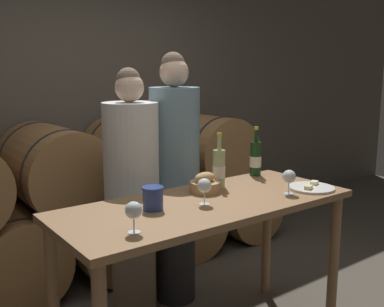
% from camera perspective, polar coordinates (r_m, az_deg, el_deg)
% --- Properties ---
extents(stone_wall_back, '(10.00, 0.12, 3.20)m').
position_cam_1_polar(stone_wall_back, '(4.19, -15.69, 9.44)').
color(stone_wall_back, '#60594F').
rests_on(stone_wall_back, ground_plane).
extents(barrel_stack, '(3.57, 0.91, 1.25)m').
position_cam_1_polar(barrel_stack, '(3.81, -11.79, -5.92)').
color(barrel_stack, '#9E7042').
rests_on(barrel_stack, ground_plane).
extents(tasting_table, '(1.72, 0.70, 0.93)m').
position_cam_1_polar(tasting_table, '(2.57, 1.89, -8.79)').
color(tasting_table, olive).
rests_on(tasting_table, ground_plane).
extents(person_left, '(0.36, 0.36, 1.67)m').
position_cam_1_polar(person_left, '(3.00, -7.61, -5.21)').
color(person_left, '#756651').
rests_on(person_left, ground_plane).
extents(person_right, '(0.35, 0.35, 1.78)m').
position_cam_1_polar(person_right, '(3.16, -2.19, -3.15)').
color(person_right, '#232326').
rests_on(person_right, ground_plane).
extents(wine_bottle_red, '(0.08, 0.08, 0.34)m').
position_cam_1_polar(wine_bottle_red, '(3.13, 8.07, -0.63)').
color(wine_bottle_red, '#193819').
rests_on(wine_bottle_red, tasting_table).
extents(wine_bottle_white, '(0.08, 0.08, 0.34)m').
position_cam_1_polar(wine_bottle_white, '(2.80, 3.44, -1.90)').
color(wine_bottle_white, '#ADBC7F').
rests_on(wine_bottle_white, tasting_table).
extents(blue_crock, '(0.12, 0.12, 0.12)m').
position_cam_1_polar(blue_crock, '(2.37, -4.99, -5.55)').
color(blue_crock, navy).
rests_on(blue_crock, tasting_table).
extents(bread_basket, '(0.18, 0.18, 0.12)m').
position_cam_1_polar(bread_basket, '(2.70, 1.65, -3.96)').
color(bread_basket, tan).
rests_on(bread_basket, tasting_table).
extents(cheese_plate, '(0.28, 0.28, 0.04)m').
position_cam_1_polar(cheese_plate, '(2.87, 14.90, -4.20)').
color(cheese_plate, white).
rests_on(cheese_plate, tasting_table).
extents(wine_glass_far_left, '(0.08, 0.08, 0.15)m').
position_cam_1_polar(wine_glass_far_left, '(2.04, -7.43, -7.24)').
color(wine_glass_far_left, white).
rests_on(wine_glass_far_left, tasting_table).
extents(wine_glass_left, '(0.08, 0.08, 0.15)m').
position_cam_1_polar(wine_glass_left, '(2.44, 1.58, -4.17)').
color(wine_glass_left, white).
rests_on(wine_glass_left, tasting_table).
extents(wine_glass_center, '(0.08, 0.08, 0.15)m').
position_cam_1_polar(wine_glass_center, '(2.70, 12.23, -2.95)').
color(wine_glass_center, white).
rests_on(wine_glass_center, tasting_table).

